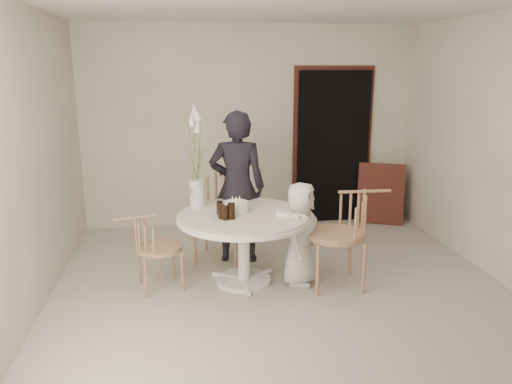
{
  "coord_description": "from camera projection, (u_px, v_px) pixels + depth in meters",
  "views": [
    {
      "loc": [
        -0.93,
        -4.46,
        2.16
      ],
      "look_at": [
        -0.22,
        0.3,
        0.94
      ],
      "focal_mm": 35.0,
      "sensor_mm": 36.0,
      "label": 1
    }
  ],
  "objects": [
    {
      "name": "ground",
      "position": [
        282.0,
        290.0,
        4.95
      ],
      "size": [
        4.5,
        4.5,
        0.0
      ],
      "primitive_type": "plane",
      "color": "#BFB1A3",
      "rests_on": "ground"
    },
    {
      "name": "room_shell",
      "position": [
        284.0,
        127.0,
        4.55
      ],
      "size": [
        4.5,
        4.5,
        4.5
      ],
      "color": "silver",
      "rests_on": "ground"
    },
    {
      "name": "doorway",
      "position": [
        333.0,
        148.0,
        6.95
      ],
      "size": [
        1.0,
        0.1,
        2.1
      ],
      "primitive_type": "cube",
      "color": "black",
      "rests_on": "ground"
    },
    {
      "name": "door_trim",
      "position": [
        332.0,
        143.0,
        6.97
      ],
      "size": [
        1.12,
        0.03,
        2.22
      ],
      "primitive_type": "cube",
      "color": "#53271C",
      "rests_on": "ground"
    },
    {
      "name": "table",
      "position": [
        244.0,
        225.0,
        4.98
      ],
      "size": [
        1.33,
        1.33,
        0.73
      ],
      "color": "white",
      "rests_on": "ground"
    },
    {
      "name": "picture_frame",
      "position": [
        381.0,
        194.0,
        6.97
      ],
      "size": [
        0.66,
        0.43,
        0.84
      ],
      "primitive_type": "cube",
      "rotation": [
        -0.17,
        0.0,
        -0.42
      ],
      "color": "#53271C",
      "rests_on": "ground"
    },
    {
      "name": "chair_far",
      "position": [
        222.0,
        202.0,
        5.72
      ],
      "size": [
        0.67,
        0.7,
        1.0
      ],
      "rotation": [
        0.0,
        0.0,
        -0.32
      ],
      "color": "tan",
      "rests_on": "ground"
    },
    {
      "name": "chair_right",
      "position": [
        350.0,
        224.0,
        4.92
      ],
      "size": [
        0.61,
        0.57,
        0.99
      ],
      "rotation": [
        0.0,
        0.0,
        -1.6
      ],
      "color": "tan",
      "rests_on": "ground"
    },
    {
      "name": "chair_left",
      "position": [
        148.0,
        242.0,
        4.84
      ],
      "size": [
        0.53,
        0.5,
        0.78
      ],
      "rotation": [
        0.0,
        0.0,
        1.83
      ],
      "color": "tan",
      "rests_on": "ground"
    },
    {
      "name": "girl",
      "position": [
        237.0,
        187.0,
        5.53
      ],
      "size": [
        0.68,
        0.5,
        1.7
      ],
      "primitive_type": "imported",
      "rotation": [
        0.0,
        0.0,
        2.98
      ],
      "color": "black",
      "rests_on": "ground"
    },
    {
      "name": "boy",
      "position": [
        300.0,
        234.0,
        4.99
      ],
      "size": [
        0.54,
        0.61,
        1.06
      ],
      "primitive_type": "imported",
      "rotation": [
        0.0,
        0.0,
        1.09
      ],
      "color": "silver",
      "rests_on": "ground"
    },
    {
      "name": "birthday_cake",
      "position": [
        236.0,
        207.0,
        4.99
      ],
      "size": [
        0.24,
        0.24,
        0.16
      ],
      "rotation": [
        0.0,
        0.0,
        0.08
      ],
      "color": "white",
      "rests_on": "table"
    },
    {
      "name": "cola_tumbler_a",
      "position": [
        225.0,
        213.0,
        4.75
      ],
      "size": [
        0.07,
        0.07,
        0.14
      ],
      "primitive_type": "cylinder",
      "rotation": [
        0.0,
        0.0,
        -0.04
      ],
      "color": "black",
      "rests_on": "table"
    },
    {
      "name": "cola_tumbler_b",
      "position": [
        231.0,
        211.0,
        4.77
      ],
      "size": [
        0.09,
        0.09,
        0.16
      ],
      "primitive_type": "cylinder",
      "rotation": [
        0.0,
        0.0,
        0.32
      ],
      "color": "black",
      "rests_on": "table"
    },
    {
      "name": "cola_tumbler_c",
      "position": [
        222.0,
        212.0,
        4.79
      ],
      "size": [
        0.08,
        0.08,
        0.14
      ],
      "primitive_type": "cylinder",
      "rotation": [
        0.0,
        0.0,
        0.37
      ],
      "color": "black",
      "rests_on": "table"
    },
    {
      "name": "cola_tumbler_d",
      "position": [
        220.0,
        208.0,
        4.93
      ],
      "size": [
        0.07,
        0.07,
        0.13
      ],
      "primitive_type": "cylinder",
      "rotation": [
        0.0,
        0.0,
        -0.17
      ],
      "color": "black",
      "rests_on": "table"
    },
    {
      "name": "plate_stack",
      "position": [
        286.0,
        213.0,
        4.91
      ],
      "size": [
        0.21,
        0.21,
        0.05
      ],
      "primitive_type": "cylinder",
      "rotation": [
        0.0,
        0.0,
        -0.1
      ],
      "color": "white",
      "rests_on": "table"
    },
    {
      "name": "flower_vase",
      "position": [
        197.0,
        171.0,
        5.11
      ],
      "size": [
        0.16,
        0.16,
        1.09
      ],
      "rotation": [
        0.0,
        0.0,
        0.35
      ],
      "color": "silver",
      "rests_on": "table"
    }
  ]
}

